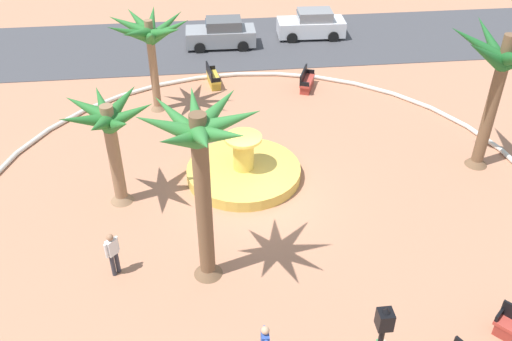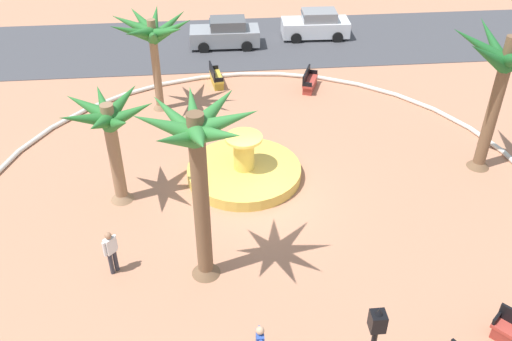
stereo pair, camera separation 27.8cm
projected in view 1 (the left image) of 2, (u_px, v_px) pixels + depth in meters
name	position (u px, v px, depth m)	size (l,w,h in m)	color
ground_plane	(262.00, 199.00, 20.89)	(80.00, 80.00, 0.00)	tan
plaza_curb	(262.00, 197.00, 20.83)	(21.50, 21.50, 0.20)	silver
street_asphalt	(231.00, 43.00, 33.18)	(48.00, 8.00, 0.03)	#424247
fountain	(244.00, 171.00, 21.88)	(4.48, 4.48, 1.86)	gold
palm_tree_near_fountain	(503.00, 67.00, 20.28)	(4.24, 4.27, 5.80)	brown
palm_tree_by_curb	(200.00, 154.00, 15.11)	(3.48, 3.48, 6.07)	brown
palm_tree_mid_plaza	(109.00, 128.00, 18.99)	(3.30, 3.38, 4.27)	#8E6B4C
palm_tree_far_side	(149.00, 36.00, 24.41)	(3.81, 3.85, 4.64)	#8E6B4C
bench_west	(307.00, 82.00, 28.13)	(1.04, 1.67, 1.00)	#B73D33
bench_north	(213.00, 79.00, 28.48)	(0.71, 1.65, 1.00)	gold
person_pedestrian_stroll	(113.00, 252.00, 17.23)	(0.39, 0.41, 1.63)	#33333D
parked_car_leftmost	(221.00, 34.00, 32.32)	(4.03, 1.97, 1.67)	gray
parked_car_second	(312.00, 25.00, 33.52)	(4.05, 2.02, 1.67)	silver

